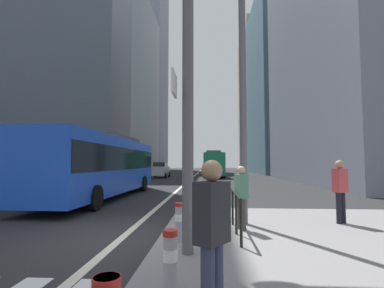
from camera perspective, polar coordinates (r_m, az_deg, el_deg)
The scene contains 21 objects.
ground_plane at distance 27.10m, azimuth -1.12°, elevation -7.73°, with size 160.00×160.00×0.00m, color #28282B.
median_island at distance 7.05m, azimuth 33.37°, elevation -17.77°, with size 9.00×10.00×0.15m, color gray.
lane_centre_line at distance 37.06m, azimuth 0.13°, elevation -6.67°, with size 0.20×80.00×0.01m, color beige.
office_tower_left_mid at distance 57.97m, azimuth -15.21°, elevation 11.25°, with size 13.13×23.68×33.57m, color #9E9EA3.
office_tower_left_far at distance 81.98m, azimuth -9.81°, elevation 14.27°, with size 11.88×16.22×54.45m, color slate.
office_tower_right_mid at distance 58.23m, azimuth 18.44°, elevation 10.45°, with size 13.03×22.94×32.01m, color slate.
office_tower_right_far at distance 83.32m, azimuth 13.80°, elevation 8.46°, with size 10.92×22.47×38.81m, color gray.
city_bus_blue_oncoming at distance 15.78m, azimuth -17.22°, elevation -3.69°, with size 2.82×12.02×3.40m.
city_bus_red_receding at distance 38.68m, azimuth 4.16°, elevation -3.83°, with size 2.92×11.53×3.40m.
car_oncoming_mid at distance 36.50m, azimuth -6.35°, elevation -5.14°, with size 2.06×4.60×1.94m.
car_receding_near at distance 49.17m, azimuth 4.63°, elevation -4.81°, with size 2.21×4.18×1.94m.
car_receding_far at distance 58.88m, azimuth 4.09°, elevation -4.65°, with size 2.15×4.44×1.94m.
traffic_signal_gantry at distance 6.42m, azimuth -20.98°, elevation 17.17°, with size 6.34×0.65×6.00m.
street_lamp_post at distance 8.95m, azimuth 10.00°, elevation 18.80°, with size 5.50×0.32×8.00m.
bollard_left at distance 3.96m, azimuth -4.39°, elevation -21.96°, with size 0.20×0.20×0.84m.
bollard_right at distance 6.40m, azimuth -2.57°, elevation -14.91°, with size 0.20×0.20×0.84m.
bollard_back at distance 8.22m, azimuth -0.18°, elevation -12.66°, with size 0.20×0.20×0.78m.
pedestrian_railing at distance 7.59m, azimuth 8.44°, elevation -11.42°, with size 0.06×3.21×0.98m.
pedestrian_waiting at distance 9.20m, azimuth 27.49°, elevation -7.78°, with size 0.45×0.40×1.78m.
pedestrian_walking at distance 3.19m, azimuth 4.02°, elevation -17.13°, with size 0.42×0.45×1.73m.
pedestrian_far at distance 7.55m, azimuth 9.86°, elevation -9.87°, with size 0.34×0.43×1.62m.
Camera 1 is at (2.16, -6.95, 1.85)m, focal length 26.69 mm.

